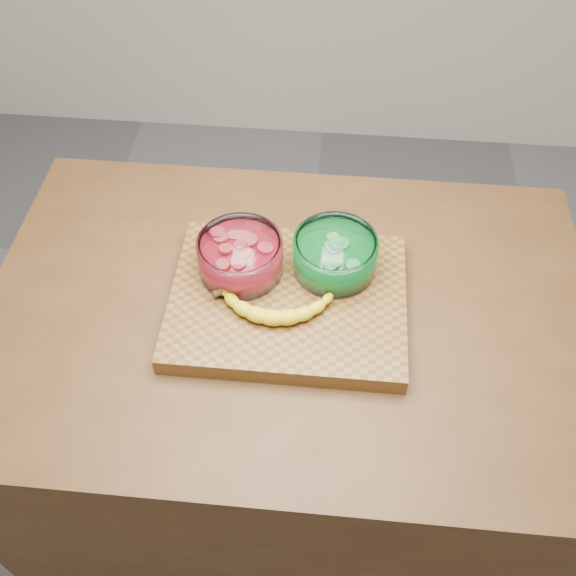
{
  "coord_description": "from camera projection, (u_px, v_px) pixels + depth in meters",
  "views": [
    {
      "loc": [
        0.07,
        -0.76,
        1.9
      ],
      "look_at": [
        0.0,
        0.0,
        0.96
      ],
      "focal_mm": 40.0,
      "sensor_mm": 36.0,
      "label": 1
    }
  ],
  "objects": [
    {
      "name": "bowl_red",
      "position": [
        241.0,
        257.0,
        1.24
      ],
      "size": [
        0.16,
        0.16,
        0.08
      ],
      "color": "white",
      "rests_on": "cutting_board"
    },
    {
      "name": "cutting_board",
      "position": [
        288.0,
        301.0,
        1.24
      ],
      "size": [
        0.45,
        0.35,
        0.04
      ],
      "primitive_type": "cube",
      "color": "brown",
      "rests_on": "counter"
    },
    {
      "name": "counter",
      "position": [
        288.0,
        417.0,
        1.6
      ],
      "size": [
        1.2,
        0.8,
        0.9
      ],
      "primitive_type": "cube",
      "color": "#492E16",
      "rests_on": "ground"
    },
    {
      "name": "bowl_green",
      "position": [
        335.0,
        255.0,
        1.24
      ],
      "size": [
        0.16,
        0.16,
        0.08
      ],
      "color": "white",
      "rests_on": "cutting_board"
    },
    {
      "name": "banana",
      "position": [
        274.0,
        306.0,
        1.19
      ],
      "size": [
        0.25,
        0.11,
        0.03
      ],
      "primitive_type": null,
      "color": "gold",
      "rests_on": "cutting_board"
    },
    {
      "name": "ground",
      "position": [
        288.0,
        487.0,
        1.95
      ],
      "size": [
        3.5,
        3.5,
        0.0
      ],
      "primitive_type": "plane",
      "color": "#5C5C61",
      "rests_on": "ground"
    }
  ]
}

